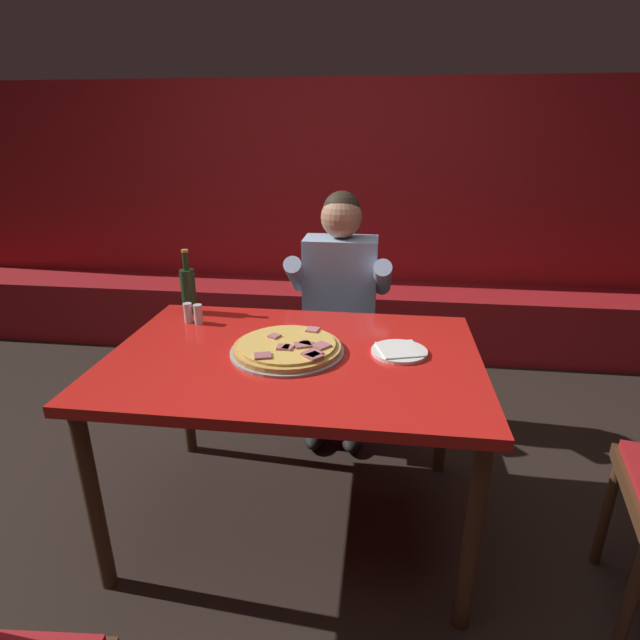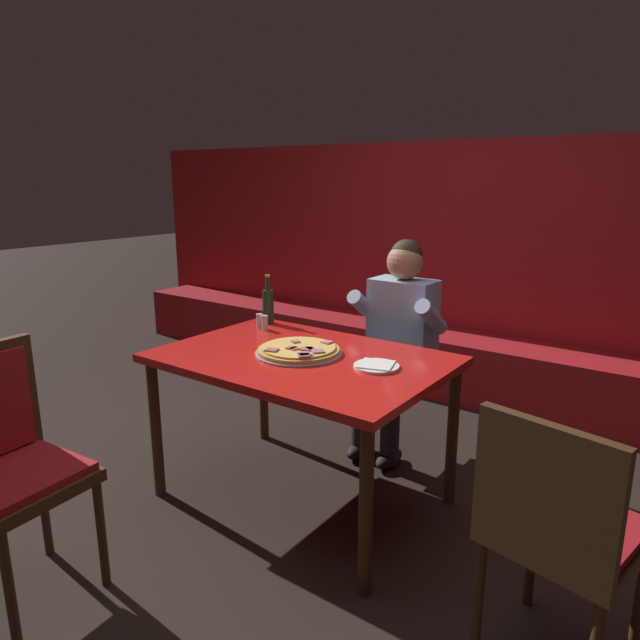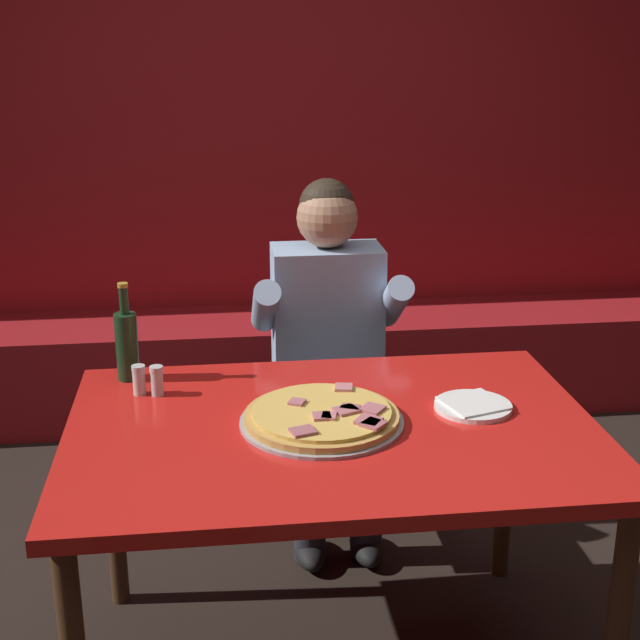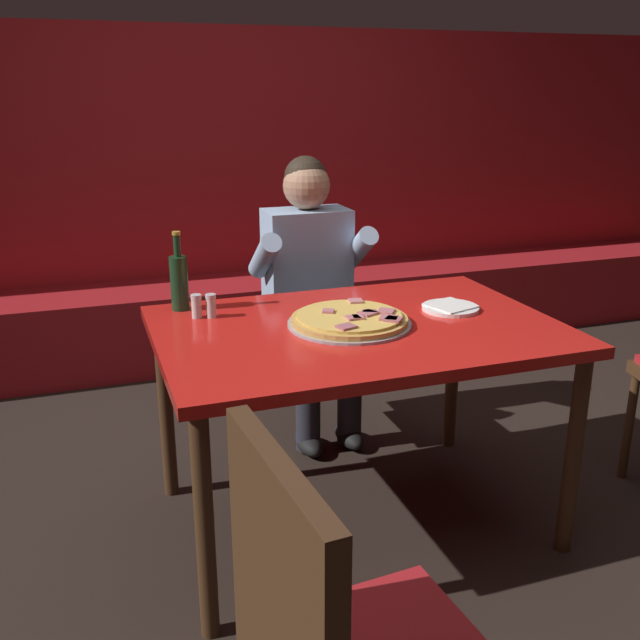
{
  "view_description": "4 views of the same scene",
  "coord_description": "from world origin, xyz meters",
  "px_view_note": "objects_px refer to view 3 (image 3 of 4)",
  "views": [
    {
      "loc": [
        0.31,
        -1.67,
        1.56
      ],
      "look_at": [
        0.05,
        0.35,
        0.78
      ],
      "focal_mm": 28.0,
      "sensor_mm": 36.0,
      "label": 1
    },
    {
      "loc": [
        1.64,
        -2.1,
        1.62
      ],
      "look_at": [
        0.1,
        0.01,
        0.97
      ],
      "focal_mm": 32.0,
      "sensor_mm": 36.0,
      "label": 2
    },
    {
      "loc": [
        -0.29,
        -2.09,
        1.76
      ],
      "look_at": [
        0.01,
        0.31,
        0.96
      ],
      "focal_mm": 50.0,
      "sensor_mm": 36.0,
      "label": 3
    },
    {
      "loc": [
        -0.89,
        -2.17,
        1.56
      ],
      "look_at": [
        -0.09,
        0.13,
        0.76
      ],
      "focal_mm": 40.0,
      "sensor_mm": 36.0,
      "label": 4
    }
  ],
  "objects_px": {
    "plate_white_paper": "(473,406)",
    "beer_bottle": "(127,343)",
    "main_dining_table": "(332,452)",
    "pizza": "(322,417)",
    "shaker_oregano": "(139,381)",
    "diner_seated_blue_shirt": "(330,347)",
    "shaker_red_pepper_flakes": "(157,382)"
  },
  "relations": [
    {
      "from": "shaker_oregano",
      "to": "pizza",
      "type": "bearing_deg",
      "value": -27.72
    },
    {
      "from": "diner_seated_blue_shirt",
      "to": "pizza",
      "type": "bearing_deg",
      "value": -99.08
    },
    {
      "from": "main_dining_table",
      "to": "beer_bottle",
      "type": "relative_size",
      "value": 4.72
    },
    {
      "from": "main_dining_table",
      "to": "diner_seated_blue_shirt",
      "type": "distance_m",
      "value": 0.78
    },
    {
      "from": "plate_white_paper",
      "to": "diner_seated_blue_shirt",
      "type": "xyz_separation_m",
      "value": [
        -0.29,
        0.72,
        -0.08
      ]
    },
    {
      "from": "beer_bottle",
      "to": "shaker_oregano",
      "type": "xyz_separation_m",
      "value": [
        0.04,
        -0.12,
        -0.07
      ]
    },
    {
      "from": "plate_white_paper",
      "to": "beer_bottle",
      "type": "distance_m",
      "value": 1.0
    },
    {
      "from": "shaker_red_pepper_flakes",
      "to": "diner_seated_blue_shirt",
      "type": "xyz_separation_m",
      "value": [
        0.56,
        0.52,
        -0.11
      ]
    },
    {
      "from": "pizza",
      "to": "shaker_red_pepper_flakes",
      "type": "distance_m",
      "value": 0.5
    },
    {
      "from": "pizza",
      "to": "beer_bottle",
      "type": "xyz_separation_m",
      "value": [
        -0.53,
        0.38,
        0.09
      ]
    },
    {
      "from": "pizza",
      "to": "plate_white_paper",
      "type": "distance_m",
      "value": 0.42
    },
    {
      "from": "main_dining_table",
      "to": "pizza",
      "type": "xyz_separation_m",
      "value": [
        -0.03,
        0.01,
        0.1
      ]
    },
    {
      "from": "pizza",
      "to": "main_dining_table",
      "type": "bearing_deg",
      "value": -19.26
    },
    {
      "from": "shaker_oregano",
      "to": "main_dining_table",
      "type": "bearing_deg",
      "value": -27.32
    },
    {
      "from": "pizza",
      "to": "plate_white_paper",
      "type": "bearing_deg",
      "value": 5.98
    },
    {
      "from": "main_dining_table",
      "to": "diner_seated_blue_shirt",
      "type": "relative_size",
      "value": 1.08
    },
    {
      "from": "pizza",
      "to": "beer_bottle",
      "type": "height_order",
      "value": "beer_bottle"
    },
    {
      "from": "main_dining_table",
      "to": "beer_bottle",
      "type": "distance_m",
      "value": 0.7
    },
    {
      "from": "pizza",
      "to": "plate_white_paper",
      "type": "xyz_separation_m",
      "value": [
        0.42,
        0.04,
        -0.01
      ]
    },
    {
      "from": "shaker_oregano",
      "to": "diner_seated_blue_shirt",
      "type": "relative_size",
      "value": 0.07
    },
    {
      "from": "beer_bottle",
      "to": "diner_seated_blue_shirt",
      "type": "xyz_separation_m",
      "value": [
        0.65,
        0.39,
        -0.18
      ]
    },
    {
      "from": "plate_white_paper",
      "to": "beer_bottle",
      "type": "relative_size",
      "value": 0.72
    },
    {
      "from": "shaker_red_pepper_flakes",
      "to": "diner_seated_blue_shirt",
      "type": "relative_size",
      "value": 0.07
    },
    {
      "from": "beer_bottle",
      "to": "shaker_oregano",
      "type": "height_order",
      "value": "beer_bottle"
    },
    {
      "from": "main_dining_table",
      "to": "beer_bottle",
      "type": "bearing_deg",
      "value": 144.97
    },
    {
      "from": "pizza",
      "to": "diner_seated_blue_shirt",
      "type": "distance_m",
      "value": 0.78
    },
    {
      "from": "main_dining_table",
      "to": "pizza",
      "type": "distance_m",
      "value": 0.1
    },
    {
      "from": "shaker_red_pepper_flakes",
      "to": "shaker_oregano",
      "type": "xyz_separation_m",
      "value": [
        -0.05,
        0.01,
        0.0
      ]
    },
    {
      "from": "plate_white_paper",
      "to": "main_dining_table",
      "type": "bearing_deg",
      "value": -172.34
    },
    {
      "from": "shaker_oregano",
      "to": "shaker_red_pepper_flakes",
      "type": "bearing_deg",
      "value": -13.41
    },
    {
      "from": "pizza",
      "to": "shaker_red_pepper_flakes",
      "type": "xyz_separation_m",
      "value": [
        -0.44,
        0.24,
        0.02
      ]
    },
    {
      "from": "plate_white_paper",
      "to": "beer_bottle",
      "type": "height_order",
      "value": "beer_bottle"
    }
  ]
}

